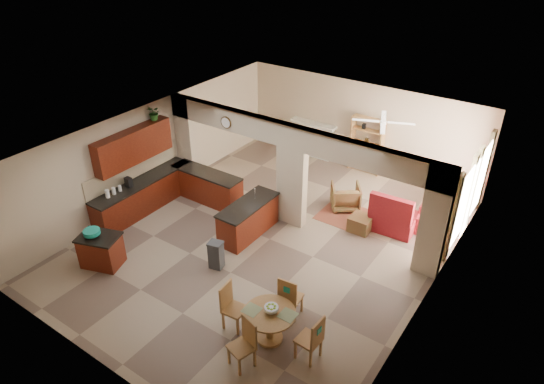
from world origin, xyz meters
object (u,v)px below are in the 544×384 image
Objects in this scene: dining_table at (270,321)px; armchair at (345,197)px; sofa at (444,206)px; kitchen_island at (101,250)px.

armchair is (-1.02, 5.17, -0.11)m from dining_table.
dining_table is 6.41m from sofa.
armchair is (3.56, 5.52, -0.05)m from kitchen_island.
armchair is (-2.43, -1.08, 0.00)m from sofa.
dining_table is 5.27m from armchair.
kitchen_island is at bearing 22.52° from armchair.
kitchen_island is 0.45× the size of sofa.
kitchen_island is 1.08× the size of dining_table.
dining_table is at bearing -14.94° from kitchen_island.
kitchen_island reaches higher than sofa.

